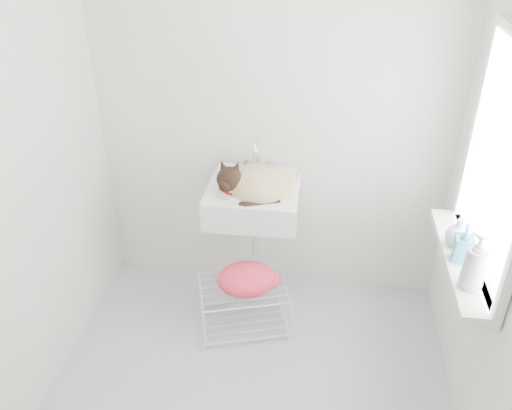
# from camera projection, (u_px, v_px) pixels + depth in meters

# --- Properties ---
(floor) EXTENTS (2.20, 2.00, 0.02)m
(floor) POSITION_uv_depth(u_px,v_px,m) (250.00, 387.00, 2.96)
(floor) COLOR #ACB2B8
(floor) RESTS_ON ground
(back_wall) EXTENTS (2.20, 0.02, 2.50)m
(back_wall) POSITION_uv_depth(u_px,v_px,m) (273.00, 110.00, 3.18)
(back_wall) COLOR white
(back_wall) RESTS_ON ground
(right_wall) EXTENTS (0.02, 2.00, 2.50)m
(right_wall) POSITION_uv_depth(u_px,v_px,m) (512.00, 208.00, 2.19)
(right_wall) COLOR white
(right_wall) RESTS_ON ground
(left_wall) EXTENTS (0.02, 2.00, 2.50)m
(left_wall) POSITION_uv_depth(u_px,v_px,m) (13.00, 175.00, 2.45)
(left_wall) COLOR white
(left_wall) RESTS_ON ground
(window_glass) EXTENTS (0.01, 0.80, 1.00)m
(window_glass) POSITION_uv_depth(u_px,v_px,m) (502.00, 165.00, 2.32)
(window_glass) COLOR white
(window_glass) RESTS_ON right_wall
(window_frame) EXTENTS (0.04, 0.90, 1.10)m
(window_frame) POSITION_uv_depth(u_px,v_px,m) (498.00, 165.00, 2.32)
(window_frame) COLOR white
(window_frame) RESTS_ON right_wall
(windowsill) EXTENTS (0.16, 0.88, 0.04)m
(windowsill) POSITION_uv_depth(u_px,v_px,m) (460.00, 260.00, 2.59)
(windowsill) COLOR white
(windowsill) RESTS_ON right_wall
(sink) EXTENTS (0.55, 0.48, 0.22)m
(sink) POSITION_uv_depth(u_px,v_px,m) (253.00, 188.00, 3.17)
(sink) COLOR white
(sink) RESTS_ON back_wall
(faucet) EXTENTS (0.20, 0.14, 0.20)m
(faucet) POSITION_uv_depth(u_px,v_px,m) (257.00, 154.00, 3.25)
(faucet) COLOR silver
(faucet) RESTS_ON sink
(cat) EXTENTS (0.46, 0.38, 0.28)m
(cat) POSITION_uv_depth(u_px,v_px,m) (255.00, 184.00, 3.13)
(cat) COLOR #CAAB88
(cat) RESTS_ON sink
(wire_rack) EXTENTS (0.60, 0.49, 0.31)m
(wire_rack) POSITION_uv_depth(u_px,v_px,m) (243.00, 306.00, 3.31)
(wire_rack) COLOR silver
(wire_rack) RESTS_ON floor
(towel) EXTENTS (0.41, 0.34, 0.15)m
(towel) POSITION_uv_depth(u_px,v_px,m) (247.00, 285.00, 3.20)
(towel) COLOR #F74918
(towel) RESTS_ON wire_rack
(bottle_a) EXTENTS (0.13, 0.13, 0.23)m
(bottle_a) POSITION_uv_depth(u_px,v_px,m) (469.00, 287.00, 2.38)
(bottle_a) COLOR silver
(bottle_a) RESTS_ON windowsill
(bottle_b) EXTENTS (0.10, 0.10, 0.19)m
(bottle_b) POSITION_uv_depth(u_px,v_px,m) (460.00, 260.00, 2.56)
(bottle_b) COLOR teal
(bottle_b) RESTS_ON windowsill
(bottle_c) EXTENTS (0.17, 0.17, 0.16)m
(bottle_c) POSITION_uv_depth(u_px,v_px,m) (455.00, 245.00, 2.67)
(bottle_c) COLOR white
(bottle_c) RESTS_ON windowsill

